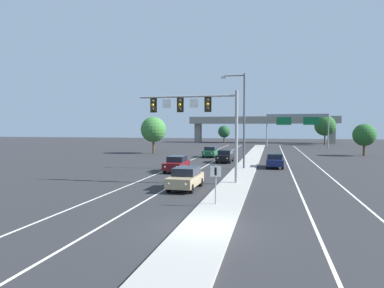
% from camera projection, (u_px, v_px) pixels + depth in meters
% --- Properties ---
extents(ground_plane, '(260.00, 260.00, 0.00)m').
position_uv_depth(ground_plane, '(206.00, 230.00, 15.36)').
color(ground_plane, '#28282B').
extents(median_island, '(2.40, 110.00, 0.15)m').
position_uv_depth(median_island, '(241.00, 174.00, 32.89)').
color(median_island, '#9E9B93').
rests_on(median_island, ground).
extents(lane_stripe_oncoming_center, '(0.14, 100.00, 0.01)m').
position_uv_depth(lane_stripe_oncoming_center, '(205.00, 166.00, 40.75)').
color(lane_stripe_oncoming_center, silver).
rests_on(lane_stripe_oncoming_center, ground).
extents(lane_stripe_receding_center, '(0.14, 100.00, 0.01)m').
position_uv_depth(lane_stripe_receding_center, '(289.00, 168.00, 38.67)').
color(lane_stripe_receding_center, silver).
rests_on(lane_stripe_receding_center, ground).
extents(edge_stripe_left, '(0.14, 100.00, 0.01)m').
position_uv_depth(edge_stripe_left, '(178.00, 165.00, 41.48)').
color(edge_stripe_left, silver).
rests_on(edge_stripe_left, ground).
extents(edge_stripe_right, '(0.14, 100.00, 0.01)m').
position_uv_depth(edge_stripe_right, '(321.00, 169.00, 37.94)').
color(edge_stripe_right, silver).
rests_on(edge_stripe_right, ground).
extents(overhead_signal_mast, '(8.06, 0.44, 7.20)m').
position_uv_depth(overhead_signal_mast, '(201.00, 114.00, 28.01)').
color(overhead_signal_mast, gray).
rests_on(overhead_signal_mast, median_island).
extents(median_sign_post, '(0.60, 0.10, 2.20)m').
position_uv_depth(median_sign_post, '(216.00, 179.00, 19.78)').
color(median_sign_post, gray).
rests_on(median_sign_post, median_island).
extents(street_lamp_median, '(2.58, 0.28, 10.00)m').
position_uv_depth(street_lamp_median, '(242.00, 115.00, 37.19)').
color(street_lamp_median, '#4C4C51').
rests_on(street_lamp_median, median_island).
extents(car_oncoming_tan, '(1.89, 4.50, 1.58)m').
position_uv_depth(car_oncoming_tan, '(186.00, 178.00, 25.47)').
color(car_oncoming_tan, tan).
rests_on(car_oncoming_tan, ground).
extents(car_oncoming_darkred, '(1.85, 4.48, 1.58)m').
position_uv_depth(car_oncoming_darkred, '(177.00, 164.00, 35.59)').
color(car_oncoming_darkred, '#5B0F14').
rests_on(car_oncoming_darkred, ground).
extents(car_oncoming_black, '(1.87, 4.49, 1.58)m').
position_uv_depth(car_oncoming_black, '(225.00, 156.00, 45.06)').
color(car_oncoming_black, black).
rests_on(car_oncoming_black, ground).
extents(car_oncoming_green, '(1.86, 4.48, 1.58)m').
position_uv_depth(car_oncoming_green, '(211.00, 152.00, 53.17)').
color(car_oncoming_green, '#195633').
rests_on(car_oncoming_green, ground).
extents(car_receding_navy, '(1.85, 4.48, 1.58)m').
position_uv_depth(car_receding_navy, '(275.00, 160.00, 39.01)').
color(car_receding_navy, '#141E4C').
rests_on(car_receding_navy, ground).
extents(highway_sign_gantry, '(13.28, 0.42, 7.50)m').
position_uv_depth(highway_sign_gantry, '(297.00, 120.00, 77.29)').
color(highway_sign_gantry, gray).
rests_on(highway_sign_gantry, ground).
extents(overpass_bridge, '(42.40, 6.40, 7.65)m').
position_uv_depth(overpass_bridge, '(262.00, 123.00, 102.98)').
color(overpass_bridge, gray).
rests_on(overpass_bridge, ground).
extents(tree_far_left_b, '(3.48, 3.48, 5.03)m').
position_uv_depth(tree_far_left_b, '(224.00, 132.00, 101.37)').
color(tree_far_left_b, '#4C3823').
rests_on(tree_far_left_b, ground).
extents(tree_far_right_b, '(5.27, 5.27, 7.62)m').
position_uv_depth(tree_far_right_b, '(325.00, 126.00, 89.75)').
color(tree_far_right_b, '#4C3823').
rests_on(tree_far_right_b, ground).
extents(tree_far_right_a, '(3.49, 3.49, 5.06)m').
position_uv_depth(tree_far_right_a, '(364.00, 135.00, 55.13)').
color(tree_far_right_a, '#4C3823').
rests_on(tree_far_right_a, ground).
extents(tree_far_left_a, '(4.36, 4.36, 6.32)m').
position_uv_depth(tree_far_left_a, '(153.00, 130.00, 60.53)').
color(tree_far_left_a, '#4C3823').
rests_on(tree_far_left_a, ground).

